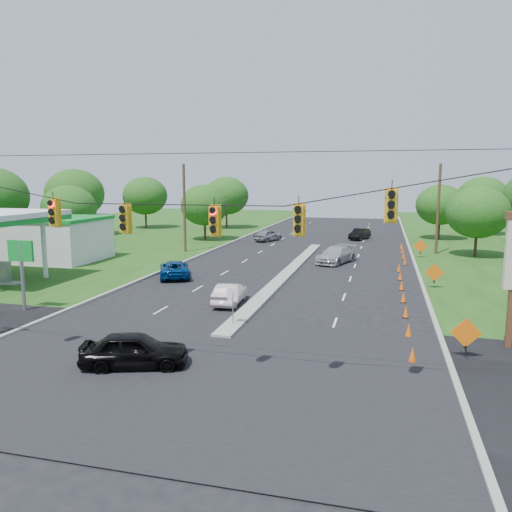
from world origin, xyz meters
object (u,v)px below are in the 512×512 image
(black_sedan, at_px, (135,350))
(blue_pickup, at_px, (175,269))
(white_sedan, at_px, (230,293))
(gas_station, at_px, (27,235))

(black_sedan, height_order, blue_pickup, black_sedan)
(black_sedan, height_order, white_sedan, black_sedan)
(gas_station, distance_m, blue_pickup, 15.87)
(white_sedan, height_order, blue_pickup, blue_pickup)
(white_sedan, distance_m, blue_pickup, 9.43)
(gas_station, distance_m, white_sedan, 24.16)
(gas_station, distance_m, black_sedan, 29.74)
(black_sedan, bearing_deg, gas_station, 28.46)
(gas_station, height_order, white_sedan, gas_station)
(gas_station, relative_size, white_sedan, 5.08)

